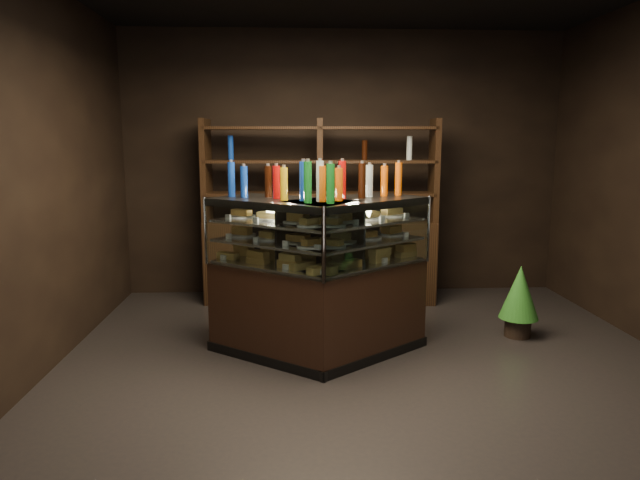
% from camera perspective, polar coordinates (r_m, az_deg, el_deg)
% --- Properties ---
extents(ground, '(5.00, 5.00, 0.00)m').
position_cam_1_polar(ground, '(4.52, 5.29, -13.16)').
color(ground, black).
rests_on(ground, ground).
extents(room_shell, '(5.02, 5.02, 3.01)m').
position_cam_1_polar(room_shell, '(4.17, 5.72, 12.24)').
color(room_shell, black).
rests_on(room_shell, ground).
extents(display_case, '(1.90, 1.21, 1.32)m').
position_cam_1_polar(display_case, '(4.75, -0.10, -6.26)').
color(display_case, black).
rests_on(display_case, ground).
extents(food_display, '(1.59, 0.81, 0.41)m').
position_cam_1_polar(food_display, '(4.63, -0.10, 0.53)').
color(food_display, gold).
rests_on(food_display, display_case).
extents(bottles_top, '(1.42, 0.66, 0.30)m').
position_cam_1_polar(bottles_top, '(4.58, -0.10, 5.90)').
color(bottles_top, '#B20C0A').
rests_on(bottles_top, display_case).
extents(potted_conifer, '(0.35, 0.35, 0.75)m').
position_cam_1_polar(potted_conifer, '(5.48, 19.36, -4.83)').
color(potted_conifer, black).
rests_on(potted_conifer, ground).
extents(back_shelving, '(2.54, 0.56, 2.00)m').
position_cam_1_polar(back_shelving, '(6.28, 0.00, -0.79)').
color(back_shelving, black).
rests_on(back_shelving, ground).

